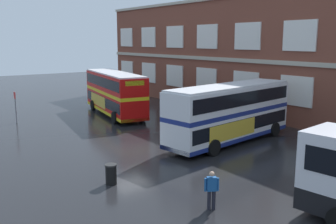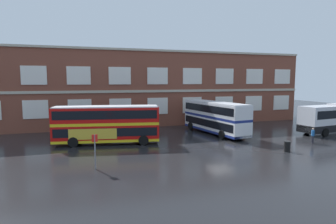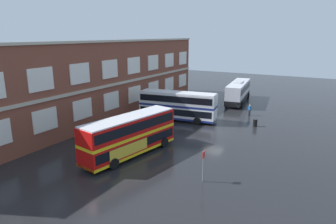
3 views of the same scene
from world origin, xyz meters
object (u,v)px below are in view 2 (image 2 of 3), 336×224
at_px(double_decker_near, 107,124).
at_px(station_litter_bin, 287,146).
at_px(waiting_passenger, 313,135).
at_px(double_decker_middle, 215,117).
at_px(bus_stand_flag, 95,148).

distance_m(double_decker_near, station_litter_bin, 18.34).
relative_size(double_decker_near, station_litter_bin, 10.95).
bearing_deg(waiting_passenger, double_decker_middle, 131.36).
relative_size(double_decker_middle, bus_stand_flag, 4.17).
distance_m(double_decker_middle, waiting_passenger, 11.29).
bearing_deg(bus_stand_flag, double_decker_middle, 34.16).
distance_m(waiting_passenger, station_litter_bin, 5.54).
xyz_separation_m(double_decker_near, waiting_passenger, (21.15, -6.66, -1.22)).
relative_size(double_decker_middle, station_litter_bin, 10.93).
bearing_deg(waiting_passenger, station_litter_bin, -157.77).
xyz_separation_m(double_decker_near, double_decker_middle, (13.73, 1.76, 0.00)).
bearing_deg(station_litter_bin, waiting_passenger, 22.23).
distance_m(double_decker_middle, station_litter_bin, 10.89).
xyz_separation_m(waiting_passenger, bus_stand_flag, (-22.86, -2.06, 0.70)).
xyz_separation_m(waiting_passenger, station_litter_bin, (-5.11, -2.09, -0.41)).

